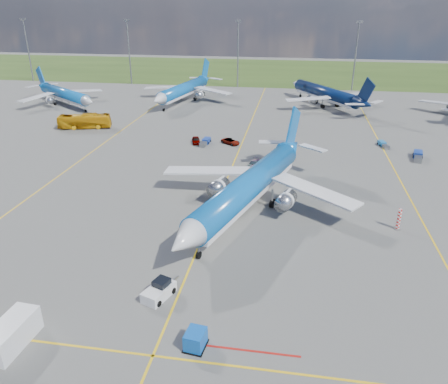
% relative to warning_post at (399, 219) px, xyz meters
% --- Properties ---
extents(ground, '(400.00, 400.00, 0.00)m').
position_rel_warning_post_xyz_m(ground, '(-26.00, -8.00, -1.50)').
color(ground, '#535351').
rests_on(ground, ground).
extents(grass_strip, '(400.00, 80.00, 0.01)m').
position_rel_warning_post_xyz_m(grass_strip, '(-26.00, 142.00, -1.50)').
color(grass_strip, '#2D4719').
rests_on(grass_strip, ground).
extents(taxiway_lines, '(60.25, 160.00, 0.02)m').
position_rel_warning_post_xyz_m(taxiway_lines, '(-25.83, 19.70, -1.49)').
color(taxiway_lines, yellow).
rests_on(taxiway_lines, ground).
extents(floodlight_masts, '(202.20, 0.50, 22.70)m').
position_rel_warning_post_xyz_m(floodlight_masts, '(-16.00, 102.00, 11.06)').
color(floodlight_masts, slate).
rests_on(floodlight_masts, ground).
extents(warning_post, '(0.50, 0.50, 3.00)m').
position_rel_warning_post_xyz_m(warning_post, '(0.00, 0.00, 0.00)').
color(warning_post, red).
rests_on(warning_post, ground).
extents(bg_jet_nw, '(45.77, 44.03, 9.54)m').
position_rel_warning_post_xyz_m(bg_jet_nw, '(-82.68, 64.32, -1.50)').
color(bg_jet_nw, '#0C59AA').
rests_on(bg_jet_nw, ground).
extents(bg_jet_nnw, '(38.31, 46.05, 10.72)m').
position_rel_warning_post_xyz_m(bg_jet_nnw, '(-49.01, 74.94, -1.50)').
color(bg_jet_nnw, '#0C59AA').
rests_on(bg_jet_nnw, ground).
extents(bg_jet_n, '(47.48, 50.54, 10.58)m').
position_rel_warning_post_xyz_m(bg_jet_n, '(-6.39, 76.35, -1.50)').
color(bg_jet_n, '#07183F').
rests_on(bg_jet_n, ground).
extents(main_airliner, '(45.58, 52.42, 11.59)m').
position_rel_warning_post_xyz_m(main_airliner, '(-20.90, 2.28, -1.50)').
color(main_airliner, '#0C59AA').
rests_on(main_airliner, ground).
extents(pushback_tug, '(3.21, 5.41, 1.82)m').
position_rel_warning_post_xyz_m(pushback_tug, '(-27.90, -19.68, -0.77)').
color(pushback_tug, silver).
rests_on(pushback_tug, ground).
extents(uld_container, '(1.92, 2.28, 1.67)m').
position_rel_warning_post_xyz_m(uld_container, '(-22.50, -26.26, -0.67)').
color(uld_container, '#0C4FB3').
rests_on(uld_container, ground).
extents(service_van, '(2.86, 5.78, 2.47)m').
position_rel_warning_post_xyz_m(service_van, '(-39.00, -28.72, -0.26)').
color(service_van, silver).
rests_on(service_van, ground).
extents(apron_bus, '(12.92, 6.27, 3.51)m').
position_rel_warning_post_xyz_m(apron_bus, '(-65.53, 41.34, 0.25)').
color(apron_bus, '#CD8D0C').
rests_on(apron_bus, ground).
extents(service_car_a, '(2.63, 4.33, 1.38)m').
position_rel_warning_post_xyz_m(service_car_a, '(-35.98, 33.77, -0.81)').
color(service_car_a, '#999999').
rests_on(service_car_a, ground).
extents(service_car_b, '(4.79, 4.17, 1.23)m').
position_rel_warning_post_xyz_m(service_car_b, '(-28.38, 34.36, -0.89)').
color(service_car_b, '#999999').
rests_on(service_car_b, ground).
extents(service_car_c, '(2.66, 4.57, 1.24)m').
position_rel_warning_post_xyz_m(service_car_c, '(-21.95, 21.02, -0.88)').
color(service_car_c, '#999999').
rests_on(service_car_c, ground).
extents(baggage_tug_w, '(2.59, 5.67, 1.23)m').
position_rel_warning_post_xyz_m(baggage_tug_w, '(9.70, 30.94, -0.92)').
color(baggage_tug_w, navy).
rests_on(baggage_tug_w, ground).
extents(baggage_tug_c, '(1.67, 4.95, 1.09)m').
position_rel_warning_post_xyz_m(baggage_tug_c, '(-33.83, 33.41, -0.99)').
color(baggage_tug_c, navy).
rests_on(baggage_tug_c, ground).
extents(baggage_tug_e, '(1.97, 4.38, 0.95)m').
position_rel_warning_post_xyz_m(baggage_tug_e, '(4.24, 38.04, -1.05)').
color(baggage_tug_e, '#1B67A5').
rests_on(baggage_tug_e, ground).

